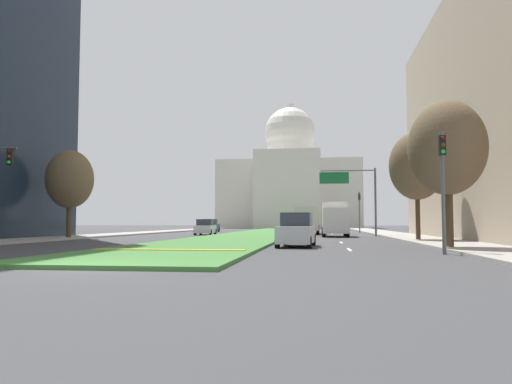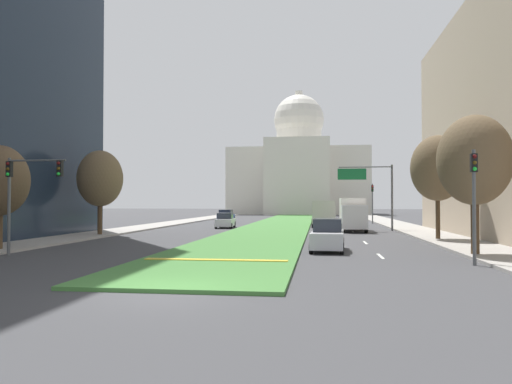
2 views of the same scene
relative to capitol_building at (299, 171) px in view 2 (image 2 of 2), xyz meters
name	(u,v)px [view 2 (image 2 of 2)]	position (x,y,z in m)	size (l,w,h in m)	color
ground_plane	(283,223)	(0.00, -49.46, -10.16)	(260.00, 260.00, 0.00)	#3D3D3F
grass_median	(280,224)	(0.00, -54.49, -10.09)	(7.46, 90.59, 0.14)	#427A38
median_curb_nose	(216,260)	(0.00, -92.27, -10.00)	(6.71, 0.50, 0.04)	gold
lane_dashes_right	(355,233)	(7.95, -69.43, -10.15)	(0.16, 36.21, 0.01)	silver
sidewalk_left	(156,225)	(-14.17, -59.52, -10.08)	(4.00, 90.59, 0.15)	#9E9991
sidewalk_right	(406,227)	(14.17, -59.52, -10.08)	(4.00, 90.59, 0.15)	#9E9991
capitol_building	(299,171)	(0.00, 0.00, 0.00)	(31.89, 22.54, 29.20)	silver
traffic_light_near_left	(24,184)	(-10.83, -90.41, -6.36)	(3.34, 0.35, 5.20)	#515456
traffic_light_near_right	(474,191)	(11.67, -91.53, -6.84)	(0.28, 0.35, 5.20)	#515456
traffic_light_far_right	(372,198)	(11.67, -49.64, -6.84)	(0.28, 0.35, 5.20)	#515456
overhead_guide_sign	(371,184)	(9.89, -65.48, -5.52)	(5.38, 0.20, 6.50)	#515456
street_tree_left_near	(0,181)	(-13.50, -88.58, -6.09)	(3.25, 3.25, 6.12)	#4C3823
street_tree_right_near	(474,161)	(12.78, -87.94, -5.16)	(3.76, 3.76, 7.38)	#4C3823
street_tree_left_mid	(100,179)	(-13.33, -76.08, -5.38)	(3.74, 3.74, 7.13)	#4C3823
street_tree_right_mid	(437,168)	(13.40, -77.38, -4.84)	(3.87, 3.87, 7.75)	#4C3823
sedan_lead_stopped	(328,236)	(5.25, -85.88, -9.29)	(2.09, 4.50, 1.87)	#BCBCC1
sedan_midblock	(225,221)	(-5.38, -62.40, -9.38)	(2.07, 4.32, 1.65)	silver
sedan_distant	(226,216)	(-8.24, -47.37, -9.34)	(2.06, 4.40, 1.75)	navy
sedan_far_horizon	(321,214)	(4.97, -33.29, -9.34)	(2.02, 4.21, 1.75)	maroon
box_truck_delivery	(353,214)	(7.98, -66.62, -8.48)	(2.40, 6.40, 3.20)	silver
city_bus	(323,211)	(5.25, -56.54, -8.39)	(2.62, 11.00, 2.95)	beige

